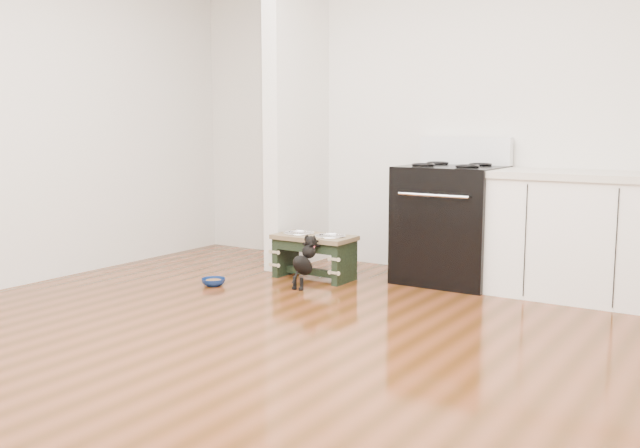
{
  "coord_description": "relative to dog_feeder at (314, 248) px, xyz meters",
  "views": [
    {
      "loc": [
        2.4,
        -3.07,
        1.24
      ],
      "look_at": [
        -0.43,
        1.31,
        0.51
      ],
      "focal_mm": 40.0,
      "sensor_mm": 36.0,
      "label": 1
    }
  ],
  "objects": [
    {
      "name": "partition_wall",
      "position": [
        -0.46,
        0.43,
        1.1
      ],
      "size": [
        0.15,
        0.8,
        2.7
      ],
      "primitive_type": "cube",
      "color": "silver",
      "rests_on": "ground"
    },
    {
      "name": "puppy",
      "position": [
        0.12,
        -0.3,
        -0.04
      ],
      "size": [
        0.11,
        0.33,
        0.4
      ],
      "color": "black",
      "rests_on": "ground"
    },
    {
      "name": "cabinet_run",
      "position": [
        1.95,
        0.51,
        0.2
      ],
      "size": [
        1.24,
        0.64,
        0.91
      ],
      "color": "white",
      "rests_on": "ground"
    },
    {
      "name": "dog_feeder",
      "position": [
        0.0,
        0.0,
        0.0
      ],
      "size": [
        0.65,
        0.35,
        0.37
      ],
      "color": "black",
      "rests_on": "ground"
    },
    {
      "name": "oven_range",
      "position": [
        0.97,
        0.49,
        0.22
      ],
      "size": [
        0.76,
        0.69,
        1.14
      ],
      "color": "black",
      "rests_on": "ground"
    },
    {
      "name": "room_shell",
      "position": [
        0.72,
        -1.67,
        1.37
      ],
      "size": [
        5.0,
        5.0,
        5.0
      ],
      "color": "silver",
      "rests_on": "ground"
    },
    {
      "name": "floor_bowl",
      "position": [
        -0.52,
        -0.64,
        -0.22
      ],
      "size": [
        0.19,
        0.19,
        0.06
      ],
      "rotation": [
        0.0,
        0.0,
        -0.05
      ],
      "color": "#0B2053",
      "rests_on": "ground"
    },
    {
      "name": "ground",
      "position": [
        0.72,
        -1.67,
        -0.25
      ],
      "size": [
        5.0,
        5.0,
        0.0
      ],
      "primitive_type": "plane",
      "color": "#44230C",
      "rests_on": "ground"
    }
  ]
}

